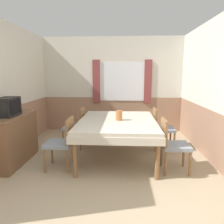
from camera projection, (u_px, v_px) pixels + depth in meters
wall_back at (113, 85)px, 6.09m from camera, size 4.23×0.10×2.60m
wall_left at (5, 90)px, 4.15m from camera, size 0.05×4.52×2.60m
wall_right at (213, 91)px, 3.93m from camera, size 0.05×4.52×2.60m
dining_table at (117, 125)px, 4.15m from camera, size 1.46×1.95×0.74m
chair_left_near at (63, 141)px, 3.69m from camera, size 0.44×0.44×0.88m
chair_right_near at (172, 143)px, 3.59m from camera, size 0.44×0.44×0.88m
chair_left_far at (77, 126)px, 4.77m from camera, size 0.44×0.44×0.88m
chair_right_far at (161, 127)px, 4.67m from camera, size 0.44×0.44×0.88m
sideboard at (13, 139)px, 3.94m from camera, size 0.46×1.21×0.88m
tv at (8, 107)px, 3.74m from camera, size 0.29×0.44×0.32m
vase at (119, 115)px, 4.08m from camera, size 0.12×0.12×0.19m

